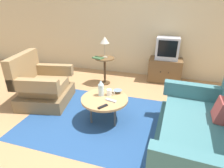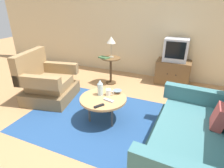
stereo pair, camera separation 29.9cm
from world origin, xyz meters
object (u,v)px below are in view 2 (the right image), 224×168
Objects in this scene: television at (176,50)px; tv_remote_silver at (109,100)px; side_table at (111,65)px; table_lamp at (111,41)px; vase at (100,88)px; coffee_table at (103,99)px; bowl at (117,92)px; mug at (109,92)px; couch at (196,142)px; tv_stand at (173,72)px; armchair at (47,84)px; tv_remote_dark at (99,106)px; book at (104,58)px.

television reaches higher than tv_remote_silver.
table_lamp is at bearing 80.90° from side_table.
vase is (-0.93, -1.92, -0.27)m from television.
coffee_table is 5.03× the size of bowl.
mug is at bearing -130.10° from bowl.
television is 1.93m from bowl.
couch is 2.40m from tv_stand.
tv_remote_silver is at bearing 67.21° from armchair.
couch is at bearing -16.31° from vase.
mug is (-0.81, -1.88, -0.35)m from television.
vase is 1.42× the size of tv_remote_silver.
vase is 1.79× the size of bowl.
television is at bearing 15.59° from couch.
mug is at bearing 73.70° from armchair.
table_lamp is 1.88m from tv_remote_dark.
television is 2.77× the size of tv_remote_silver.
couch is at bearing -44.05° from table_lamp.
tv_remote_silver is (0.06, 0.20, 0.00)m from tv_remote_dark.
vase is 1.68× the size of tv_remote_dark.
coffee_table is at bearing -71.42° from table_lamp.
television is at bearing 23.45° from side_table.
book reaches higher than bowl.
table_lamp is at bearing 106.27° from vase.
book is at bearing 112.83° from vase.
mug is 0.52× the size of book.
book is (-0.75, 1.08, 0.21)m from bowl.
coffee_table is at bearing -10.85° from tv_remote_silver.
book is at bearing 52.95° from couch.
side_table is at bearing -156.55° from television.
couch is 1.41m from mug.
tv_stand is at bearing 64.05° from vase.
table_lamp is 3.46× the size of mug.
television is (0.00, 0.00, 0.53)m from tv_stand.
couch is 2.30× the size of coffee_table.
tv_remote_silver is at bearing -109.57° from tv_stand.
mug reaches higher than tv_remote_silver.
tv_remote_silver is at bearing -32.11° from vase.
television is 3.26× the size of tv_remote_dark.
side_table is 2.40× the size of vase.
armchair is 2.80m from tv_stand.
couch is 2.46m from television.
coffee_table is 0.29m from bowl.
table_lamp is at bearing 133.26° from armchair.
side_table is 1.40m from vase.
tv_stand is 1.89m from bowl.
mug is (0.53, -1.30, 0.01)m from side_table.
armchair is at bearing -125.39° from table_lamp.
bowl is (0.10, 0.12, -0.03)m from mug.
table_lamp is at bearing 117.68° from bowl.
book is (-0.61, 1.32, 0.26)m from coffee_table.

